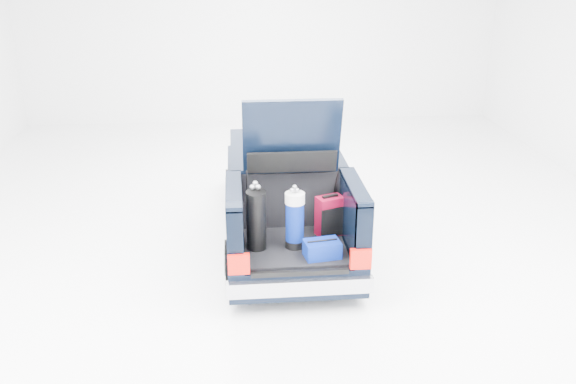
{
  "coord_description": "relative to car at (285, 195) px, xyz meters",
  "views": [
    {
      "loc": [
        -0.73,
        -8.61,
        4.23
      ],
      "look_at": [
        0.0,
        -0.5,
        0.96
      ],
      "focal_mm": 38.0,
      "sensor_mm": 36.0,
      "label": 1
    }
  ],
  "objects": [
    {
      "name": "blue_golf_bag",
      "position": [
        -0.0,
        -1.63,
        0.31
      ],
      "size": [
        0.32,
        0.32,
        0.85
      ],
      "rotation": [
        0.0,
        0.0,
        -0.29
      ],
      "color": "black",
      "rests_on": "car"
    },
    {
      "name": "black_golf_bag",
      "position": [
        -0.5,
        -1.66,
        0.34
      ],
      "size": [
        0.27,
        0.34,
        0.92
      ],
      "rotation": [
        0.0,
        0.0,
        0.05
      ],
      "color": "black",
      "rests_on": "car"
    },
    {
      "name": "ground",
      "position": [
        0.0,
        -0.11,
        -0.67
      ],
      "size": [
        14.0,
        14.0,
        0.0
      ],
      "primitive_type": "plane",
      "color": "white",
      "rests_on": "ground"
    },
    {
      "name": "red_suitcase",
      "position": [
        0.5,
        -1.31,
        0.2
      ],
      "size": [
        0.4,
        0.34,
        0.58
      ],
      "rotation": [
        0.0,
        0.0,
        0.36
      ],
      "color": "maroon",
      "rests_on": "car"
    },
    {
      "name": "blue_duffel",
      "position": [
        0.31,
        -1.94,
        0.03
      ],
      "size": [
        0.48,
        0.35,
        0.23
      ],
      "rotation": [
        0.0,
        0.0,
        0.15
      ],
      "color": "navy",
      "rests_on": "car"
    },
    {
      "name": "car",
      "position": [
        0.0,
        0.0,
        0.0
      ],
      "size": [
        1.87,
        4.65,
        2.47
      ],
      "color": "black",
      "rests_on": "ground"
    }
  ]
}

